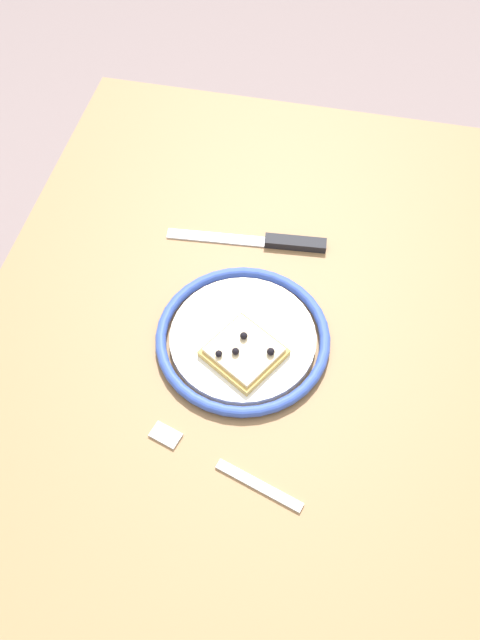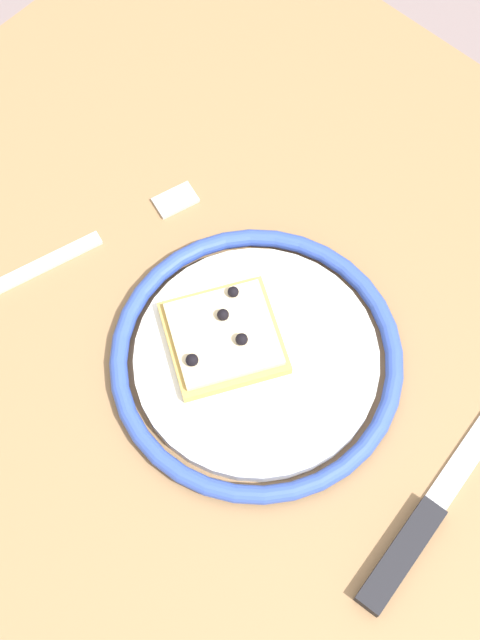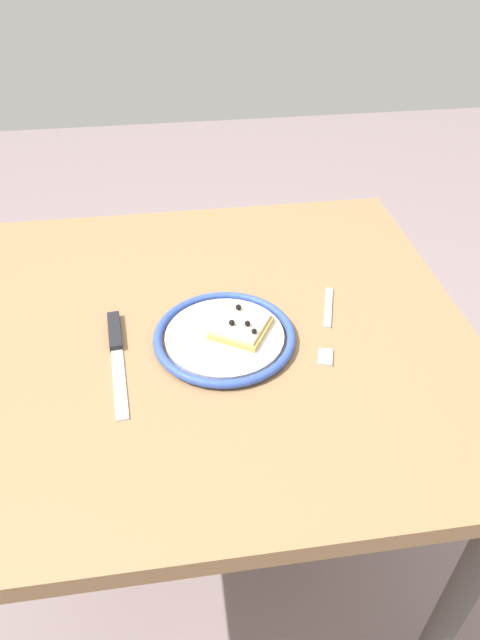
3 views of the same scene
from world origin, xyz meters
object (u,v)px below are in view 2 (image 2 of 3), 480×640
at_px(plate, 256,358).
at_px(pizza_slice_near, 224,336).
at_px(dining_table, 258,466).
at_px(fork, 92,241).
at_px(knife, 422,524).

distance_m(plate, pizza_slice_near, 0.03).
bearing_deg(dining_table, pizza_slice_near, 154.04).
bearing_deg(plate, pizza_slice_near, -165.29).
distance_m(dining_table, pizza_slice_near, 0.14).
xyz_separation_m(pizza_slice_near, fork, (-0.15, -0.01, -0.02)).
bearing_deg(knife, plate, 175.56).
bearing_deg(knife, fork, 179.91).
bearing_deg(fork, dining_table, -7.48).
xyz_separation_m(plate, knife, (0.17, -0.01, -0.00)).
distance_m(plate, fork, 0.18).
bearing_deg(plate, dining_table, -44.61).
bearing_deg(plate, knife, -4.44).
xyz_separation_m(plate, fork, (-0.18, -0.01, -0.01)).
distance_m(pizza_slice_near, knife, 0.20).
bearing_deg(plate, fork, -175.77).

